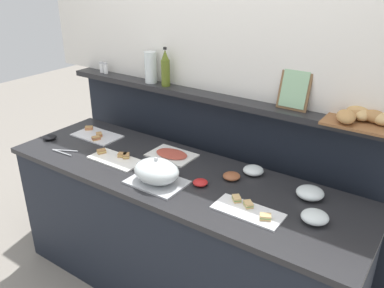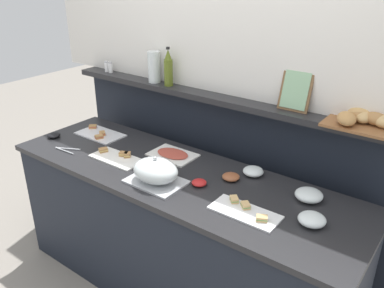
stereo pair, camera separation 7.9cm
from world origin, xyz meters
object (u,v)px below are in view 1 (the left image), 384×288
object	(u,v)px
condiment_bowl_dark	(200,183)
olive_oil_bottle	(165,69)
glass_bowl_large	(310,193)
condiment_bowl_cream	(232,176)
cold_cuts_platter	(172,155)
framed_picture	(294,89)
serving_tongs	(63,152)
glass_bowl_small	(315,217)
bread_basket	(362,117)
water_carafe	(151,67)
condiment_bowl_teal	(50,137)
pepper_shaker	(106,68)
glass_bowl_medium	(253,171)
salt_shaker	(102,67)
serving_cloche	(157,172)
sandwich_platter_rear	(248,210)
sandwich_platter_front	(116,158)
sandwich_platter_side	(97,135)

from	to	relation	value
condiment_bowl_dark	olive_oil_bottle	xyz separation A→B (m)	(-0.63, 0.50, 0.49)
glass_bowl_large	condiment_bowl_cream	distance (m)	0.46
cold_cuts_platter	condiment_bowl_cream	world-z (taller)	condiment_bowl_cream
olive_oil_bottle	framed_picture	bearing A→B (deg)	2.77
glass_bowl_large	serving_tongs	bearing A→B (deg)	-166.05
glass_bowl_small	bread_basket	size ratio (longest dim) A/B	0.35
water_carafe	condiment_bowl_teal	bearing A→B (deg)	-131.14
condiment_bowl_dark	pepper_shaker	distance (m)	1.41
glass_bowl_medium	serving_tongs	bearing A→B (deg)	-159.06
salt_shaker	framed_picture	xyz separation A→B (m)	(1.60, 0.04, 0.08)
condiment_bowl_cream	bread_basket	distance (m)	0.80
condiment_bowl_cream	water_carafe	size ratio (longest dim) A/B	0.46
olive_oil_bottle	salt_shaker	distance (m)	0.67
cold_cuts_platter	glass_bowl_large	distance (m)	0.95
serving_cloche	glass_bowl_small	world-z (taller)	serving_cloche
cold_cuts_platter	serving_tongs	size ratio (longest dim) A/B	1.67
serving_cloche	olive_oil_bottle	bearing A→B (deg)	123.37
framed_picture	bread_basket	bearing A→B (deg)	-3.55
cold_cuts_platter	glass_bowl_small	xyz separation A→B (m)	(1.05, -0.19, 0.02)
glass_bowl_medium	framed_picture	size ratio (longest dim) A/B	0.52
condiment_bowl_cream	condiment_bowl_dark	world-z (taller)	condiment_bowl_cream
cold_cuts_platter	serving_tongs	bearing A→B (deg)	-149.65
sandwich_platter_rear	glass_bowl_medium	xyz separation A→B (m)	(-0.17, 0.39, 0.01)
glass_bowl_medium	bread_basket	distance (m)	0.69
serving_cloche	condiment_bowl_cream	xyz separation A→B (m)	(0.34, 0.30, -0.05)
condiment_bowl_cream	olive_oil_bottle	xyz separation A→B (m)	(-0.75, 0.33, 0.48)
condiment_bowl_teal	condiment_bowl_cream	bearing A→B (deg)	9.89
serving_cloche	framed_picture	size ratio (longest dim) A/B	1.38
sandwich_platter_front	water_carafe	world-z (taller)	water_carafe
serving_cloche	glass_bowl_large	bearing A→B (deg)	24.20
sandwich_platter_side	condiment_bowl_teal	size ratio (longest dim) A/B	3.71
sandwich_platter_front	condiment_bowl_cream	world-z (taller)	condiment_bowl_cream
condiment_bowl_teal	glass_bowl_large	bearing A→B (deg)	9.35
serving_tongs	glass_bowl_medium	bearing A→B (deg)	20.94
serving_cloche	framed_picture	bearing A→B (deg)	51.61
sandwich_platter_side	glass_bowl_small	xyz separation A→B (m)	(1.72, -0.14, 0.02)
condiment_bowl_cream	salt_shaker	size ratio (longest dim) A/B	1.22
olive_oil_bottle	serving_tongs	bearing A→B (deg)	-120.47
framed_picture	glass_bowl_small	bearing A→B (deg)	-54.89
glass_bowl_large	condiment_bowl_cream	size ratio (longest dim) A/B	1.45
sandwich_platter_side	serving_tongs	xyz separation A→B (m)	(0.02, -0.33, -0.00)
sandwich_platter_side	glass_bowl_large	size ratio (longest dim) A/B	2.35
bread_basket	glass_bowl_medium	bearing A→B (deg)	-157.49
cold_cuts_platter	framed_picture	world-z (taller)	framed_picture
glass_bowl_medium	salt_shaker	world-z (taller)	salt_shaker
pepper_shaker	framed_picture	xyz separation A→B (m)	(1.56, 0.04, 0.08)
glass_bowl_large	pepper_shaker	xyz separation A→B (m)	(-1.83, 0.27, 0.39)
sandwich_platter_front	olive_oil_bottle	distance (m)	0.73
sandwich_platter_side	cold_cuts_platter	distance (m)	0.67
glass_bowl_large	olive_oil_bottle	xyz separation A→B (m)	(-1.21, 0.27, 0.47)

